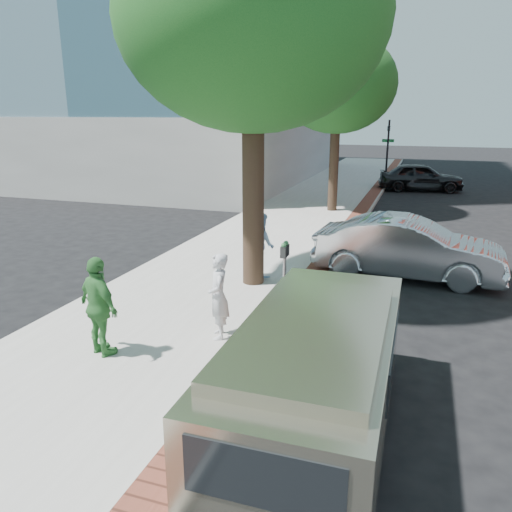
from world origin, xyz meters
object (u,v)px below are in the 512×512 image
at_px(sedan_silver, 408,248).
at_px(van, 318,368).
at_px(parking_meter, 285,261).
at_px(person_gray, 219,296).
at_px(person_officer, 261,244).
at_px(bg_car, 421,177).
at_px(person_green, 99,307).

relative_size(sedan_silver, van, 0.99).
xyz_separation_m(parking_meter, person_gray, (-0.76, -1.80, -0.24)).
xyz_separation_m(parking_meter, person_officer, (-1.18, 1.95, -0.23)).
bearing_deg(sedan_silver, person_officer, 117.40).
distance_m(bg_car, van, 23.37).
bearing_deg(van, person_green, 168.52).
relative_size(person_gray, sedan_silver, 0.34).
height_order(parking_meter, person_officer, person_officer).
relative_size(parking_meter, bg_car, 0.33).
bearing_deg(person_gray, bg_car, 146.80).
height_order(person_gray, person_green, person_green).
bearing_deg(bg_car, sedan_silver, 172.30).
xyz_separation_m(parking_meter, van, (1.56, -3.87, -0.23)).
xyz_separation_m(person_green, bg_car, (4.78, 22.59, -0.26)).
xyz_separation_m(person_officer, person_green, (-1.23, -5.07, 0.05)).
relative_size(parking_meter, van, 0.30).
relative_size(person_green, bg_car, 0.39).
bearing_deg(parking_meter, person_officer, 121.15).
height_order(person_gray, bg_car, person_gray).
bearing_deg(parking_meter, person_gray, -112.71).
distance_m(person_officer, person_green, 5.21).
distance_m(person_gray, bg_car, 21.52).
relative_size(parking_meter, sedan_silver, 0.31).
distance_m(person_gray, person_officer, 3.78).
relative_size(parking_meter, person_gray, 0.91).
relative_size(parking_meter, person_officer, 0.89).
distance_m(person_officer, bg_car, 17.89).
distance_m(parking_meter, sedan_silver, 4.26).
distance_m(person_officer, van, 6.43).
relative_size(person_green, sedan_silver, 0.37).
relative_size(sedan_silver, bg_car, 1.06).
distance_m(sedan_silver, bg_car, 15.98).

